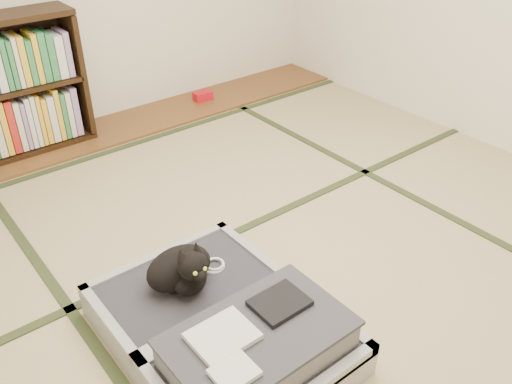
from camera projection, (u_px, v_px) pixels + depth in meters
floor at (291, 266)px, 2.74m from camera, size 4.50×4.50×0.00m
wood_strip at (114, 129)px, 4.06m from camera, size 4.00×0.50×0.02m
red_item at (203, 96)px, 4.48m from camera, size 0.16×0.10×0.07m
tatami_borders at (233, 221)px, 3.07m from camera, size 4.00×4.50×0.01m
suitcase at (226, 331)px, 2.23m from camera, size 0.78×1.05×0.31m
cat at (182, 269)px, 2.33m from camera, size 0.35×0.35×0.28m
cable_coil at (214, 265)px, 2.50m from camera, size 0.11×0.11×0.03m
hanger at (228, 277)px, 2.66m from camera, size 0.38×0.23×0.01m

